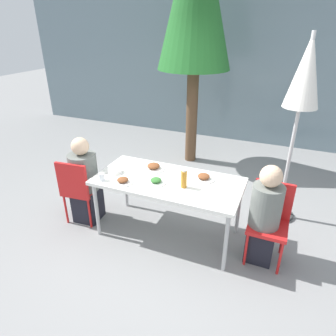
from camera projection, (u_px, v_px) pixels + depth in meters
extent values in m
plane|color=gray|center=(168.00, 233.00, 3.70)|extent=(24.00, 24.00, 0.00)
cube|color=slate|center=(238.00, 68.00, 6.09)|extent=(10.00, 0.20, 3.00)
cube|color=white|center=(168.00, 181.00, 3.38)|extent=(1.66, 0.80, 0.04)
cylinder|color=#B7B7B7|center=(97.00, 210.00, 3.53)|extent=(0.04, 0.04, 0.70)
cylinder|color=#B7B7B7|center=(226.00, 243.00, 3.00)|extent=(0.04, 0.04, 0.70)
cylinder|color=#B7B7B7|center=(126.00, 184.00, 4.10)|extent=(0.04, 0.04, 0.70)
cylinder|color=#B7B7B7|center=(239.00, 208.00, 3.56)|extent=(0.04, 0.04, 0.70)
cube|color=red|center=(83.00, 189.00, 3.81)|extent=(0.44, 0.44, 0.04)
cube|color=red|center=(72.00, 180.00, 3.55)|extent=(0.40, 0.08, 0.42)
cylinder|color=red|center=(80.00, 196.00, 4.10)|extent=(0.03, 0.03, 0.41)
cylinder|color=red|center=(103.00, 200.00, 4.01)|extent=(0.03, 0.03, 0.41)
cylinder|color=red|center=(66.00, 209.00, 3.81)|extent=(0.03, 0.03, 0.41)
cylinder|color=red|center=(90.00, 214.00, 3.72)|extent=(0.03, 0.03, 0.41)
cube|color=black|center=(88.00, 204.00, 3.89)|extent=(0.34, 0.34, 0.45)
cylinder|color=slate|center=(84.00, 172.00, 3.68)|extent=(0.34, 0.34, 0.47)
sphere|color=beige|center=(80.00, 146.00, 3.53)|extent=(0.21, 0.21, 0.21)
cube|color=red|center=(268.00, 227.00, 3.12)|extent=(0.40, 0.40, 0.04)
cube|color=red|center=(273.00, 199.00, 3.16)|extent=(0.40, 0.04, 0.42)
cylinder|color=red|center=(280.00, 258.00, 3.01)|extent=(0.03, 0.03, 0.41)
cylinder|color=red|center=(246.00, 249.00, 3.13)|extent=(0.03, 0.03, 0.41)
cylinder|color=red|center=(283.00, 238.00, 3.29)|extent=(0.03, 0.03, 0.41)
cylinder|color=red|center=(251.00, 231.00, 3.41)|extent=(0.03, 0.03, 0.41)
cube|color=black|center=(260.00, 241.00, 3.22)|extent=(0.29, 0.29, 0.45)
cylinder|color=slate|center=(266.00, 206.00, 3.02)|extent=(0.32, 0.32, 0.45)
sphere|color=beige|center=(271.00, 176.00, 2.88)|extent=(0.22, 0.22, 0.22)
cylinder|color=#333333|center=(279.00, 214.00, 4.03)|extent=(0.36, 0.36, 0.05)
cylinder|color=#BCBCBC|center=(294.00, 136.00, 3.54)|extent=(0.04, 0.04, 2.27)
cone|color=silver|center=(307.00, 71.00, 3.21)|extent=(0.39, 0.39, 0.79)
cylinder|color=white|center=(156.00, 183.00, 3.31)|extent=(0.22, 0.22, 0.01)
ellipsoid|color=#33702D|center=(156.00, 180.00, 3.29)|extent=(0.12, 0.12, 0.05)
cylinder|color=white|center=(154.00, 169.00, 3.62)|extent=(0.27, 0.27, 0.01)
ellipsoid|color=brown|center=(153.00, 166.00, 3.60)|extent=(0.15, 0.15, 0.06)
cylinder|color=white|center=(123.00, 182.00, 3.31)|extent=(0.23, 0.23, 0.01)
ellipsoid|color=brown|center=(123.00, 180.00, 3.30)|extent=(0.12, 0.12, 0.05)
cylinder|color=white|center=(204.00, 179.00, 3.38)|extent=(0.25, 0.25, 0.01)
ellipsoid|color=brown|center=(204.00, 176.00, 3.37)|extent=(0.14, 0.14, 0.05)
cylinder|color=#B7751E|center=(184.00, 179.00, 3.19)|extent=(0.06, 0.06, 0.19)
cylinder|color=white|center=(184.00, 171.00, 3.14)|extent=(0.05, 0.05, 0.02)
cylinder|color=white|center=(102.00, 177.00, 3.35)|extent=(0.07, 0.07, 0.09)
cylinder|color=white|center=(115.00, 171.00, 3.53)|extent=(0.17, 0.17, 0.05)
cylinder|color=brown|center=(192.00, 117.00, 5.32)|extent=(0.20, 0.20, 1.64)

